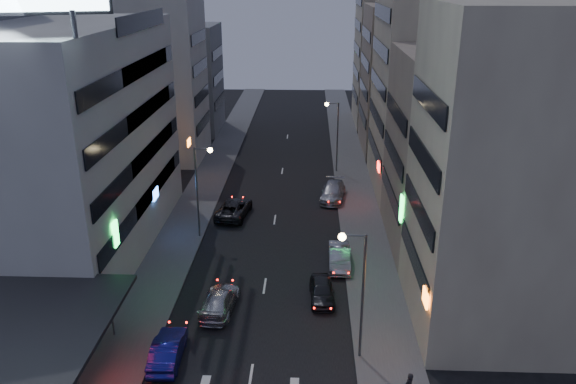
# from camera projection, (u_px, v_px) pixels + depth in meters

# --- Properties ---
(sidewalk_left) EXTENTS (4.00, 120.00, 0.12)m
(sidewalk_left) POSITION_uv_depth(u_px,v_px,m) (198.00, 202.00, 56.34)
(sidewalk_left) COLOR #4C4C4F
(sidewalk_left) RESTS_ON ground
(sidewalk_right) EXTENTS (4.00, 120.00, 0.12)m
(sidewalk_right) POSITION_uv_depth(u_px,v_px,m) (358.00, 204.00, 55.74)
(sidewalk_right) COLOR #4C4C4F
(sidewalk_right) RESTS_ON ground
(white_building) EXTENTS (14.00, 24.00, 18.00)m
(white_building) POSITION_uv_depth(u_px,v_px,m) (54.00, 143.00, 44.13)
(white_building) COLOR beige
(white_building) RESTS_ON ground
(shophouse_near) EXTENTS (10.00, 11.00, 20.00)m
(shophouse_near) POSITION_uv_depth(u_px,v_px,m) (506.00, 176.00, 33.72)
(shophouse_near) COLOR beige
(shophouse_near) RESTS_ON ground
(shophouse_mid) EXTENTS (11.00, 12.00, 16.00)m
(shophouse_mid) POSITION_uv_depth(u_px,v_px,m) (463.00, 152.00, 45.14)
(shophouse_mid) COLOR gray
(shophouse_mid) RESTS_ON ground
(shophouse_far) EXTENTS (10.00, 14.00, 22.00)m
(shophouse_far) POSITION_uv_depth(u_px,v_px,m) (429.00, 85.00, 56.20)
(shophouse_far) COLOR beige
(shophouse_far) RESTS_ON ground
(far_left_a) EXTENTS (11.00, 10.00, 20.00)m
(far_left_a) POSITION_uv_depth(u_px,v_px,m) (155.00, 77.00, 67.02)
(far_left_a) COLOR beige
(far_left_a) RESTS_ON ground
(far_left_b) EXTENTS (12.00, 10.00, 15.00)m
(far_left_b) POSITION_uv_depth(u_px,v_px,m) (176.00, 79.00, 80.06)
(far_left_b) COLOR gray
(far_left_b) RESTS_ON ground
(far_right_a) EXTENTS (11.00, 12.00, 18.00)m
(far_right_a) POSITION_uv_depth(u_px,v_px,m) (408.00, 80.00, 70.89)
(far_right_a) COLOR gray
(far_right_a) RESTS_ON ground
(far_right_b) EXTENTS (12.00, 12.00, 24.00)m
(far_right_b) POSITION_uv_depth(u_px,v_px,m) (398.00, 43.00, 82.84)
(far_right_b) COLOR beige
(far_right_b) RESTS_ON ground
(street_lamp_right_near) EXTENTS (1.60, 0.44, 8.02)m
(street_lamp_right_near) POSITION_uv_depth(u_px,v_px,m) (357.00, 278.00, 31.53)
(street_lamp_right_near) COLOR #595B60
(street_lamp_right_near) RESTS_ON sidewalk_right
(street_lamp_left) EXTENTS (1.60, 0.44, 8.02)m
(street_lamp_left) POSITION_uv_depth(u_px,v_px,m) (201.00, 179.00, 46.89)
(street_lamp_left) COLOR #595B60
(street_lamp_left) RESTS_ON sidewalk_left
(street_lamp_right_far) EXTENTS (1.60, 0.44, 8.02)m
(street_lamp_right_far) POSITION_uv_depth(u_px,v_px,m) (334.00, 127.00, 63.23)
(street_lamp_right_far) COLOR #595B60
(street_lamp_right_far) RESTS_ON sidewalk_right
(parked_car_right_near) EXTENTS (1.87, 4.20, 1.40)m
(parked_car_right_near) POSITION_uv_depth(u_px,v_px,m) (322.00, 291.00, 39.18)
(parked_car_right_near) COLOR #242529
(parked_car_right_near) RESTS_ON ground
(parked_car_right_mid) EXTENTS (1.67, 4.64, 1.52)m
(parked_car_right_mid) POSITION_uv_depth(u_px,v_px,m) (339.00, 257.00, 43.74)
(parked_car_right_mid) COLOR #ABACB4
(parked_car_right_mid) RESTS_ON ground
(parked_car_left) EXTENTS (3.36, 6.01, 1.59)m
(parked_car_left) POSITION_uv_depth(u_px,v_px,m) (234.00, 208.00, 52.85)
(parked_car_left) COLOR black
(parked_car_left) RESTS_ON ground
(parked_car_right_far) EXTENTS (2.95, 5.78, 1.61)m
(parked_car_right_far) POSITION_uv_depth(u_px,v_px,m) (333.00, 192.00, 56.84)
(parked_car_right_far) COLOR #999AA1
(parked_car_right_far) RESTS_ON ground
(road_car_blue) EXTENTS (1.76, 4.64, 1.51)m
(road_car_blue) POSITION_uv_depth(u_px,v_px,m) (168.00, 350.00, 32.92)
(road_car_blue) COLOR navy
(road_car_blue) RESTS_ON ground
(road_car_silver) EXTENTS (2.49, 5.23, 1.47)m
(road_car_silver) POSITION_uv_depth(u_px,v_px,m) (220.00, 301.00, 37.90)
(road_car_silver) COLOR #ABAEB4
(road_car_silver) RESTS_ON ground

